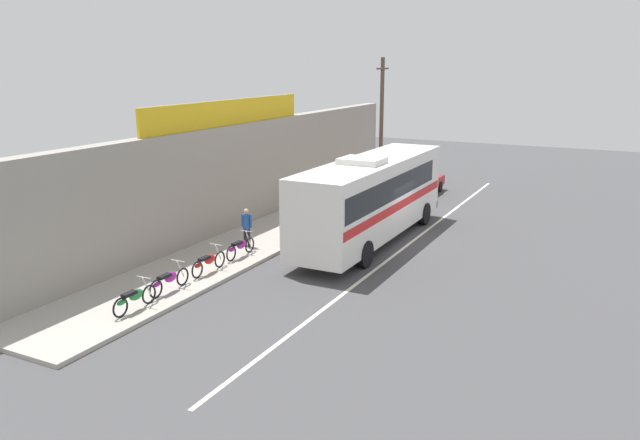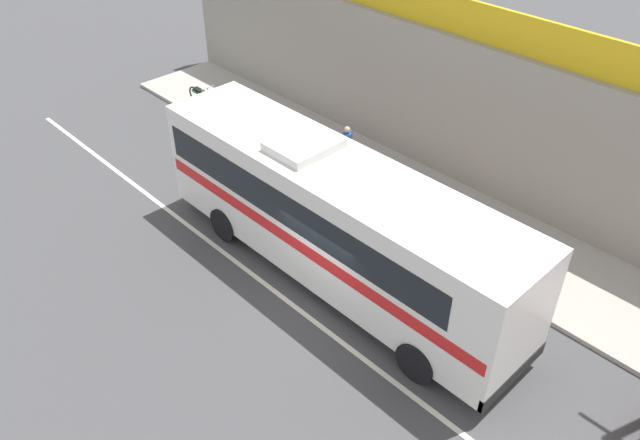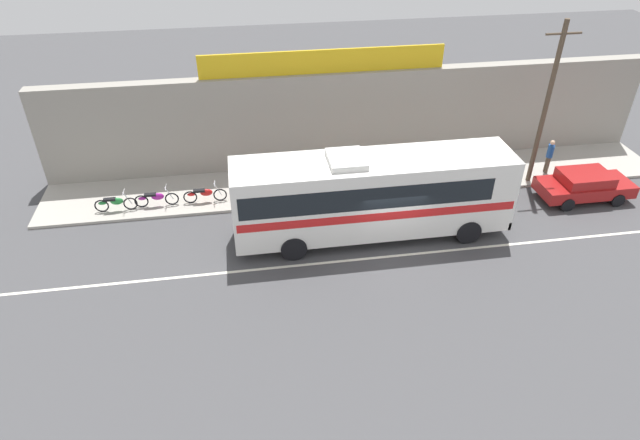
{
  "view_description": "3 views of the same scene",
  "coord_description": "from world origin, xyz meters",
  "px_view_note": "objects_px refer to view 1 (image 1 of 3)",
  "views": [
    {
      "loc": [
        -24.83,
        -9.08,
        7.58
      ],
      "look_at": [
        -3.4,
        1.86,
        1.46
      ],
      "focal_mm": 35.24,
      "sensor_mm": 36.0,
      "label": 1
    },
    {
      "loc": [
        8.65,
        -8.58,
        11.68
      ],
      "look_at": [
        -0.69,
        0.4,
        2.05
      ],
      "focal_mm": 35.56,
      "sensor_mm": 36.0,
      "label": 2
    },
    {
      "loc": [
        -5.61,
        -17.38,
        13.48
      ],
      "look_at": [
        -2.8,
        0.41,
        1.24
      ],
      "focal_mm": 30.61,
      "sensor_mm": 36.0,
      "label": 3
    }
  ],
  "objects_px": {
    "intercity_bus": "(371,195)",
    "motorcycle_purple": "(240,246)",
    "parked_car": "(420,182)",
    "motorcycle_black": "(169,280)",
    "motorcycle_blue": "(208,262)",
    "utility_pole": "(381,125)",
    "motorcycle_green": "(134,298)",
    "pedestrian_far_left": "(378,173)",
    "pedestrian_near_shop": "(247,225)"
  },
  "relations": [
    {
      "from": "motorcycle_green",
      "to": "pedestrian_far_left",
      "type": "xyz_separation_m",
      "value": [
        20.65,
        0.31,
        0.59
      ]
    },
    {
      "from": "motorcycle_black",
      "to": "motorcycle_blue",
      "type": "bearing_deg",
      "value": 0.29
    },
    {
      "from": "parked_car",
      "to": "motorcycle_purple",
      "type": "bearing_deg",
      "value": 171.56
    },
    {
      "from": "motorcycle_purple",
      "to": "intercity_bus",
      "type": "bearing_deg",
      "value": -36.53
    },
    {
      "from": "parked_car",
      "to": "motorcycle_black",
      "type": "height_order",
      "value": "parked_car"
    },
    {
      "from": "motorcycle_black",
      "to": "pedestrian_far_left",
      "type": "height_order",
      "value": "pedestrian_far_left"
    },
    {
      "from": "motorcycle_green",
      "to": "pedestrian_near_shop",
      "type": "height_order",
      "value": "pedestrian_near_shop"
    },
    {
      "from": "motorcycle_purple",
      "to": "parked_car",
      "type": "bearing_deg",
      "value": -8.44
    },
    {
      "from": "parked_car",
      "to": "motorcycle_green",
      "type": "xyz_separation_m",
      "value": [
        -21.18,
        2.07,
        -0.17
      ]
    },
    {
      "from": "utility_pole",
      "to": "motorcycle_purple",
      "type": "distance_m",
      "value": 13.89
    },
    {
      "from": "parked_car",
      "to": "motorcycle_blue",
      "type": "height_order",
      "value": "parked_car"
    },
    {
      "from": "motorcycle_purple",
      "to": "motorcycle_black",
      "type": "relative_size",
      "value": 0.97
    },
    {
      "from": "parked_car",
      "to": "pedestrian_near_shop",
      "type": "distance_m",
      "value": 14.14
    },
    {
      "from": "utility_pole",
      "to": "pedestrian_far_left",
      "type": "xyz_separation_m",
      "value": [
        1.22,
        0.61,
        -2.93
      ]
    },
    {
      "from": "intercity_bus",
      "to": "motorcycle_green",
      "type": "relative_size",
      "value": 6.08
    },
    {
      "from": "motorcycle_green",
      "to": "pedestrian_near_shop",
      "type": "xyz_separation_m",
      "value": [
        7.34,
        0.74,
        0.5
      ]
    },
    {
      "from": "utility_pole",
      "to": "motorcycle_blue",
      "type": "xyz_separation_m",
      "value": [
        -15.53,
        0.43,
        -3.52
      ]
    },
    {
      "from": "intercity_bus",
      "to": "utility_pole",
      "type": "relative_size",
      "value": 1.48
    },
    {
      "from": "utility_pole",
      "to": "motorcycle_purple",
      "type": "relative_size",
      "value": 4.02
    },
    {
      "from": "intercity_bus",
      "to": "motorcycle_black",
      "type": "relative_size",
      "value": 5.77
    },
    {
      "from": "intercity_bus",
      "to": "utility_pole",
      "type": "xyz_separation_m",
      "value": [
        8.69,
        3.04,
        2.02
      ]
    },
    {
      "from": "intercity_bus",
      "to": "motorcycle_purple",
      "type": "xyz_separation_m",
      "value": [
        -4.74,
        3.51,
        -1.5
      ]
    },
    {
      "from": "intercity_bus",
      "to": "motorcycle_purple",
      "type": "height_order",
      "value": "intercity_bus"
    },
    {
      "from": "parked_car",
      "to": "motorcycle_black",
      "type": "relative_size",
      "value": 2.16
    },
    {
      "from": "motorcycle_blue",
      "to": "motorcycle_purple",
      "type": "bearing_deg",
      "value": 1.27
    },
    {
      "from": "pedestrian_near_shop",
      "to": "motorcycle_black",
      "type": "bearing_deg",
      "value": -173.69
    },
    {
      "from": "motorcycle_green",
      "to": "motorcycle_purple",
      "type": "relative_size",
      "value": 0.98
    },
    {
      "from": "parked_car",
      "to": "pedestrian_near_shop",
      "type": "xyz_separation_m",
      "value": [
        -13.85,
        2.81,
        0.33
      ]
    },
    {
      "from": "motorcycle_purple",
      "to": "motorcycle_black",
      "type": "bearing_deg",
      "value": -179.22
    },
    {
      "from": "intercity_bus",
      "to": "parked_car",
      "type": "distance_m",
      "value": 10.6
    },
    {
      "from": "utility_pole",
      "to": "motorcycle_black",
      "type": "bearing_deg",
      "value": 178.64
    },
    {
      "from": "motorcycle_green",
      "to": "pedestrian_near_shop",
      "type": "bearing_deg",
      "value": 5.77
    },
    {
      "from": "intercity_bus",
      "to": "motorcycle_green",
      "type": "height_order",
      "value": "intercity_bus"
    },
    {
      "from": "intercity_bus",
      "to": "motorcycle_black",
      "type": "xyz_separation_m",
      "value": [
        -9.0,
        3.45,
        -1.5
      ]
    },
    {
      "from": "utility_pole",
      "to": "pedestrian_far_left",
      "type": "bearing_deg",
      "value": 26.54
    },
    {
      "from": "intercity_bus",
      "to": "motorcycle_black",
      "type": "height_order",
      "value": "intercity_bus"
    },
    {
      "from": "motorcycle_green",
      "to": "motorcycle_black",
      "type": "xyz_separation_m",
      "value": [
        1.74,
        0.12,
        0.0
      ]
    },
    {
      "from": "motorcycle_blue",
      "to": "intercity_bus",
      "type": "bearing_deg",
      "value": -26.85
    },
    {
      "from": "utility_pole",
      "to": "motorcycle_green",
      "type": "xyz_separation_m",
      "value": [
        -19.43,
        0.3,
        -3.52
      ]
    },
    {
      "from": "pedestrian_far_left",
      "to": "utility_pole",
      "type": "bearing_deg",
      "value": -153.46
    },
    {
      "from": "pedestrian_far_left",
      "to": "pedestrian_near_shop",
      "type": "bearing_deg",
      "value": 178.16
    },
    {
      "from": "intercity_bus",
      "to": "pedestrian_far_left",
      "type": "distance_m",
      "value": 10.59
    },
    {
      "from": "parked_car",
      "to": "motorcycle_black",
      "type": "bearing_deg",
      "value": 173.56
    },
    {
      "from": "parked_car",
      "to": "motorcycle_green",
      "type": "height_order",
      "value": "parked_car"
    },
    {
      "from": "pedestrian_far_left",
      "to": "parked_car",
      "type": "bearing_deg",
      "value": -77.31
    },
    {
      "from": "utility_pole",
      "to": "pedestrian_near_shop",
      "type": "relative_size",
      "value": 4.76
    },
    {
      "from": "parked_car",
      "to": "motorcycle_green",
      "type": "relative_size",
      "value": 2.28
    },
    {
      "from": "pedestrian_far_left",
      "to": "intercity_bus",
      "type": "bearing_deg",
      "value": -159.8
    },
    {
      "from": "utility_pole",
      "to": "motorcycle_green",
      "type": "relative_size",
      "value": 4.1
    },
    {
      "from": "motorcycle_blue",
      "to": "motorcycle_green",
      "type": "distance_m",
      "value": 3.9
    }
  ]
}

